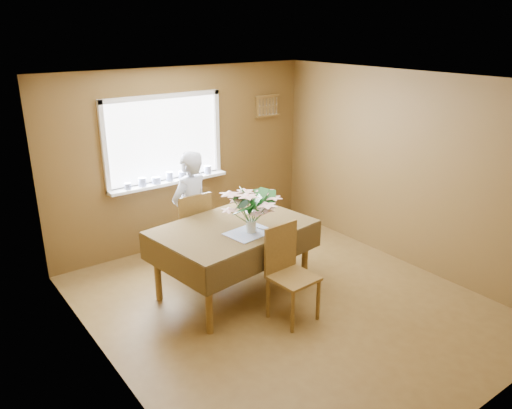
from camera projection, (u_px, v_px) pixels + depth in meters
floor at (284, 304)px, 5.72m from camera, size 4.50×4.50×0.00m
ceiling at (289, 80)px, 4.87m from camera, size 4.50×4.50×0.00m
wall_back at (184, 158)px, 7.00m from camera, size 4.00×0.00×4.00m
wall_front at (487, 284)px, 3.59m from camera, size 4.00×0.00×4.00m
wall_left at (103, 248)px, 4.18m from camera, size 0.00×4.50×4.50m
wall_right at (406, 170)px, 6.41m from camera, size 0.00×4.50×4.50m
window_assembly at (166, 156)px, 6.76m from camera, size 1.72×0.20×1.22m
spoon_rack at (268, 106)px, 7.58m from camera, size 0.44×0.05×0.33m
dining_table at (233, 234)px, 5.73m from camera, size 1.89×1.41×0.85m
chair_far at (192, 229)px, 6.35m from camera, size 0.46×0.46×1.05m
chair_near at (288, 269)px, 5.31m from camera, size 0.47×0.47×1.04m
seated_woman at (191, 213)px, 6.26m from camera, size 0.67×0.53×1.58m
flower_bouquet at (251, 205)px, 5.42m from camera, size 0.57×0.57×0.49m
side_plate at (255, 211)px, 6.13m from camera, size 0.31×0.31×0.01m
table_knife at (256, 228)px, 5.63m from camera, size 0.09×0.21×0.00m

